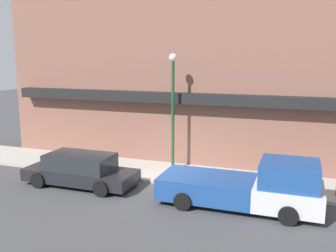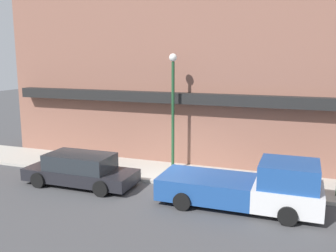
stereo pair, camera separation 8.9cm
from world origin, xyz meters
name	(u,v)px [view 1 (the left image)]	position (x,y,z in m)	size (l,w,h in m)	color
ground_plane	(162,185)	(0.00, 0.00, 0.00)	(80.00, 80.00, 0.00)	#424244
sidewalk	(173,173)	(0.00, 1.45, 0.07)	(36.00, 2.90, 0.14)	#ADA89E
building	(193,70)	(0.02, 4.38, 4.70)	(19.80, 3.80, 10.25)	brown
pickup_truck	(250,186)	(3.82, -1.20, 0.79)	(5.77, 2.32, 1.82)	silver
parked_car	(81,170)	(-3.25, -1.20, 0.67)	(4.79, 1.99, 1.36)	black
fire_hydrant	(226,177)	(2.60, 0.57, 0.45)	(0.18, 0.18, 0.64)	yellow
street_lamp	(173,98)	(-0.19, 1.88, 3.51)	(0.36, 0.36, 5.38)	#1E4728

